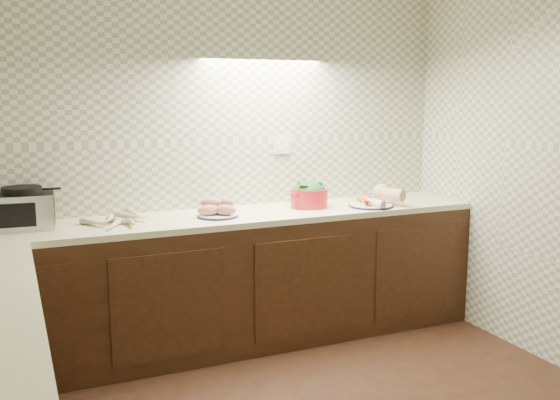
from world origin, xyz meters
name	(u,v)px	position (x,y,z in m)	size (l,w,h in m)	color
room	(334,109)	(0.00, 0.00, 1.63)	(3.60, 3.60, 2.60)	black
counter	(149,340)	(-0.68, 0.68, 0.45)	(3.60, 3.60, 0.90)	black
toaster_oven	(23,209)	(-1.22, 1.59, 1.02)	(0.37, 0.30, 0.25)	black
parsnip_pile	(119,219)	(-0.68, 1.49, 0.93)	(0.36, 0.38, 0.07)	beige
sweet_potato_plate	(217,210)	(-0.05, 1.47, 0.95)	(0.28, 0.27, 0.12)	#101238
onion_bowl	(216,207)	(-0.01, 1.62, 0.94)	(0.13, 0.13, 0.10)	black
dutch_oven	(309,195)	(0.65, 1.54, 0.99)	(0.34, 0.34, 0.18)	#B41C25
veg_plate	(376,198)	(1.12, 1.42, 0.95)	(0.40, 0.40, 0.15)	#101238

